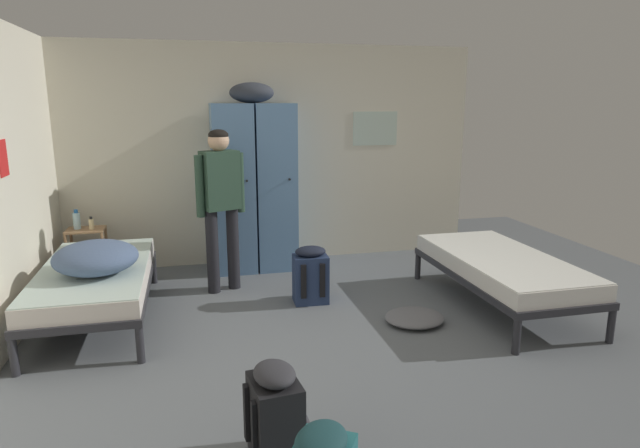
{
  "coord_description": "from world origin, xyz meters",
  "views": [
    {
      "loc": [
        -0.96,
        -3.73,
        1.89
      ],
      "look_at": [
        0.0,
        0.26,
        0.95
      ],
      "focal_mm": 30.62,
      "sensor_mm": 36.0,
      "label": 1
    }
  ],
  "objects_px": {
    "locker_bank": "(254,184)",
    "lotion_bottle": "(91,224)",
    "clothes_pile_grey": "(414,318)",
    "bedding_heap": "(96,258)",
    "shelf_unit": "(87,250)",
    "backpack_navy": "(310,276)",
    "bed_right": "(502,267)",
    "backpack_black": "(277,415)",
    "person_traveler": "(221,195)",
    "bed_left_rear": "(95,279)",
    "water_bottle": "(77,220)"
  },
  "relations": [
    {
      "from": "locker_bank",
      "to": "lotion_bottle",
      "type": "height_order",
      "value": "locker_bank"
    },
    {
      "from": "clothes_pile_grey",
      "to": "bedding_heap",
      "type": "bearing_deg",
      "value": 168.96
    },
    {
      "from": "shelf_unit",
      "to": "backpack_navy",
      "type": "bearing_deg",
      "value": -28.06
    },
    {
      "from": "bed_right",
      "to": "backpack_black",
      "type": "xyz_separation_m",
      "value": [
        -2.38,
        -1.72,
        -0.12
      ]
    },
    {
      "from": "bedding_heap",
      "to": "backpack_navy",
      "type": "height_order",
      "value": "bedding_heap"
    },
    {
      "from": "clothes_pile_grey",
      "to": "backpack_black",
      "type": "bearing_deg",
      "value": -133.32
    },
    {
      "from": "person_traveler",
      "to": "lotion_bottle",
      "type": "height_order",
      "value": "person_traveler"
    },
    {
      "from": "bed_left_rear",
      "to": "backpack_navy",
      "type": "xyz_separation_m",
      "value": [
        1.9,
        0.0,
        -0.12
      ]
    },
    {
      "from": "shelf_unit",
      "to": "bedding_heap",
      "type": "relative_size",
      "value": 0.85
    },
    {
      "from": "bed_right",
      "to": "water_bottle",
      "type": "height_order",
      "value": "water_bottle"
    },
    {
      "from": "bedding_heap",
      "to": "backpack_black",
      "type": "distance_m",
      "value": 2.38
    },
    {
      "from": "person_traveler",
      "to": "clothes_pile_grey",
      "type": "relative_size",
      "value": 3.14
    },
    {
      "from": "lotion_bottle",
      "to": "bed_right",
      "type": "bearing_deg",
      "value": -23.42
    },
    {
      "from": "locker_bank",
      "to": "bed_left_rear",
      "type": "relative_size",
      "value": 1.09
    },
    {
      "from": "locker_bank",
      "to": "bedding_heap",
      "type": "distance_m",
      "value": 2.07
    },
    {
      "from": "backpack_navy",
      "to": "clothes_pile_grey",
      "type": "height_order",
      "value": "backpack_navy"
    },
    {
      "from": "shelf_unit",
      "to": "bed_right",
      "type": "height_order",
      "value": "shelf_unit"
    },
    {
      "from": "bed_left_rear",
      "to": "water_bottle",
      "type": "bearing_deg",
      "value": 105.75
    },
    {
      "from": "backpack_navy",
      "to": "clothes_pile_grey",
      "type": "bearing_deg",
      "value": -43.1
    },
    {
      "from": "locker_bank",
      "to": "person_traveler",
      "type": "distance_m",
      "value": 0.79
    },
    {
      "from": "locker_bank",
      "to": "clothes_pile_grey",
      "type": "height_order",
      "value": "locker_bank"
    },
    {
      "from": "shelf_unit",
      "to": "bedding_heap",
      "type": "distance_m",
      "value": 1.41
    },
    {
      "from": "water_bottle",
      "to": "backpack_black",
      "type": "height_order",
      "value": "water_bottle"
    },
    {
      "from": "bed_right",
      "to": "lotion_bottle",
      "type": "bearing_deg",
      "value": 156.58
    },
    {
      "from": "locker_bank",
      "to": "lotion_bottle",
      "type": "bearing_deg",
      "value": -176.76
    },
    {
      "from": "shelf_unit",
      "to": "water_bottle",
      "type": "bearing_deg",
      "value": 165.96
    },
    {
      "from": "bedding_heap",
      "to": "lotion_bottle",
      "type": "xyz_separation_m",
      "value": [
        -0.23,
        1.31,
        0.01
      ]
    },
    {
      "from": "bed_left_rear",
      "to": "bed_right",
      "type": "relative_size",
      "value": 1.0
    },
    {
      "from": "person_traveler",
      "to": "bedding_heap",
      "type": "bearing_deg",
      "value": -145.69
    },
    {
      "from": "backpack_navy",
      "to": "locker_bank",
      "type": "bearing_deg",
      "value": 107.04
    },
    {
      "from": "shelf_unit",
      "to": "backpack_black",
      "type": "height_order",
      "value": "shelf_unit"
    },
    {
      "from": "lotion_bottle",
      "to": "backpack_black",
      "type": "distance_m",
      "value": 3.65
    },
    {
      "from": "locker_bank",
      "to": "bed_right",
      "type": "height_order",
      "value": "locker_bank"
    },
    {
      "from": "locker_bank",
      "to": "shelf_unit",
      "type": "xyz_separation_m",
      "value": [
        -1.78,
        -0.06,
        -0.62
      ]
    },
    {
      "from": "shelf_unit",
      "to": "backpack_black",
      "type": "distance_m",
      "value": 3.7
    },
    {
      "from": "shelf_unit",
      "to": "bed_right",
      "type": "xyz_separation_m",
      "value": [
        3.85,
        -1.68,
        0.04
      ]
    },
    {
      "from": "shelf_unit",
      "to": "backpack_navy",
      "type": "xyz_separation_m",
      "value": [
        2.15,
        -1.15,
        -0.09
      ]
    },
    {
      "from": "bed_right",
      "to": "clothes_pile_grey",
      "type": "bearing_deg",
      "value": -168.69
    },
    {
      "from": "bed_right",
      "to": "shelf_unit",
      "type": "bearing_deg",
      "value": 156.46
    },
    {
      "from": "shelf_unit",
      "to": "lotion_bottle",
      "type": "xyz_separation_m",
      "value": [
        0.07,
        -0.04,
        0.28
      ]
    },
    {
      "from": "bed_right",
      "to": "backpack_navy",
      "type": "relative_size",
      "value": 3.45
    },
    {
      "from": "locker_bank",
      "to": "shelf_unit",
      "type": "height_order",
      "value": "locker_bank"
    },
    {
      "from": "backpack_black",
      "to": "backpack_navy",
      "type": "bearing_deg",
      "value": 73.1
    },
    {
      "from": "person_traveler",
      "to": "lotion_bottle",
      "type": "distance_m",
      "value": 1.47
    },
    {
      "from": "lotion_bottle",
      "to": "bedding_heap",
      "type": "bearing_deg",
      "value": -79.91
    },
    {
      "from": "bedding_heap",
      "to": "clothes_pile_grey",
      "type": "height_order",
      "value": "bedding_heap"
    },
    {
      "from": "water_bottle",
      "to": "backpack_navy",
      "type": "xyz_separation_m",
      "value": [
        2.23,
        -1.17,
        -0.4
      ]
    },
    {
      "from": "lotion_bottle",
      "to": "backpack_navy",
      "type": "bearing_deg",
      "value": -28.01
    },
    {
      "from": "water_bottle",
      "to": "bed_left_rear",
      "type": "bearing_deg",
      "value": -74.25
    },
    {
      "from": "backpack_navy",
      "to": "shelf_unit",
      "type": "bearing_deg",
      "value": 151.94
    }
  ]
}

